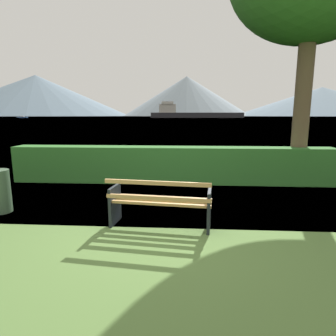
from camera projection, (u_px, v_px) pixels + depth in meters
The scene contains 7 objects.
ground_plane at pixel (161, 225), 4.98m from camera, with size 1400.00×1400.00×0.00m, color #4C6B33.
water_surface at pixel (186, 117), 308.96m from camera, with size 620.00×620.00×0.00m, color #6B8EA3.
park_bench at pixel (160, 203), 4.84m from camera, with size 1.79×0.76×0.87m.
hedge_row at pixel (171, 165), 8.08m from camera, with size 8.99×0.65×1.02m, color #2D6B28.
cargo_ship_large at pixel (190, 113), 200.48m from camera, with size 64.75×12.87×11.18m.
fishing_boat_near at pixel (22, 117), 194.50m from camera, with size 6.81×2.12×1.38m.
distant_hills at pixel (144, 97), 574.20m from camera, with size 924.53×376.44×82.15m.
Camera 1 is at (0.43, -4.69, 1.90)m, focal length 30.37 mm.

